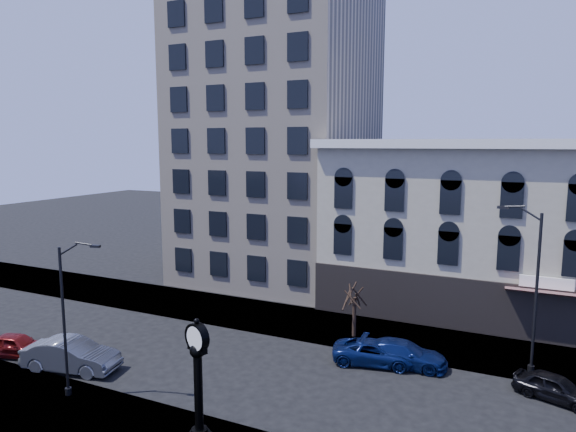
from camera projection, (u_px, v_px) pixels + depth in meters
The scene contains 13 objects.
ground at pixel (225, 365), 28.49m from camera, with size 160.00×160.00×0.00m, color black.
sidewalk_far at pixel (287, 320), 35.64m from camera, with size 160.00×6.00×0.12m, color gray.
cream_tower at pixel (277, 62), 45.23m from camera, with size 15.90×15.40×42.50m.
victorian_row at pixel (485, 231), 36.79m from camera, with size 22.60×11.19×12.50m.
street_clock at pixel (198, 389), 20.43m from camera, with size 1.22×1.22×5.36m.
street_lamp_near at pixel (72, 278), 24.01m from camera, with size 1.98×0.65×7.75m.
street_lamp_far at pixel (526, 245), 26.74m from camera, with size 2.34×0.66×9.09m.
bare_tree_far at pixel (355, 289), 32.09m from camera, with size 2.37×2.37×4.07m.
car_near_a at pixel (16, 345), 29.65m from camera, with size 1.57×3.91×1.33m, color maroon.
car_near_b at pixel (71, 355), 27.76m from camera, with size 1.83×5.24×1.72m, color #595B60.
car_far_a at pixel (375, 352), 28.64m from camera, with size 2.17×4.70×1.31m, color #0C194C.
car_far_b at pixel (403, 354), 28.36m from camera, with size 1.95×4.81×1.39m, color #0C194C.
car_far_c at pixel (555, 388), 24.56m from camera, with size 1.52×3.77×1.28m, color black.
Camera 1 is at (14.72, -22.93, 12.28)m, focal length 32.00 mm.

